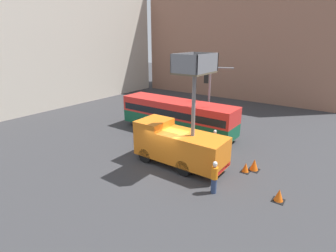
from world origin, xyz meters
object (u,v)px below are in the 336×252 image
Objects in this scene: traffic_cone_far_side at (279,195)px; road_worker_directing at (214,141)px; traffic_cone_mid_road at (246,168)px; traffic_light_pole at (208,88)px; traffic_cone_near_truck at (254,165)px; road_worker_near_truck at (214,177)px; utility_truck at (179,142)px; city_bus at (177,114)px.

road_worker_directing is at bearing 56.91° from traffic_cone_far_side.
traffic_cone_mid_road is at bearing -141.97° from road_worker_directing.
traffic_light_pole is 8.05× the size of traffic_cone_near_truck.
road_worker_directing is 3.49m from traffic_cone_mid_road.
traffic_cone_mid_road is at bearing 147.07° from traffic_cone_near_truck.
road_worker_directing is (4.99, 2.45, -0.08)m from road_worker_near_truck.
road_worker_directing is 2.80× the size of traffic_cone_mid_road.
road_worker_near_truck is 3.52m from traffic_cone_mid_road.
utility_truck is 11.51× the size of traffic_cone_mid_road.
road_worker_near_truck is 5.56m from road_worker_directing.
city_bus reaches higher than traffic_cone_near_truck.
traffic_light_pole is 10.70m from traffic_cone_far_side.
utility_truck is 3.53m from road_worker_directing.
utility_truck is 6.85m from traffic_cone_far_side.
city_bus is at bearing 69.38° from traffic_cone_near_truck.
traffic_cone_far_side reaches higher than traffic_cone_mid_road.
road_worker_directing is (3.28, -1.07, -0.76)m from utility_truck.
utility_truck is 1.17× the size of traffic_light_pole.
road_worker_near_truck is at bearing -178.25° from road_worker_directing.
traffic_light_pole is at bearing 50.61° from traffic_cone_mid_road.
traffic_cone_far_side is at bearing -129.20° from traffic_light_pole.
traffic_cone_far_side is at bearing 151.40° from city_bus.
traffic_cone_mid_road is (-4.19, -5.10, -4.03)m from traffic_light_pole.
road_worker_near_truck reaches higher than traffic_cone_far_side.
road_worker_near_truck is at bearing -149.28° from traffic_light_pole.
traffic_cone_near_truck is 0.68m from traffic_cone_mid_road.
traffic_cone_far_side is (-2.08, -2.59, 0.03)m from traffic_cone_mid_road.
traffic_light_pole is at bearing 13.94° from road_worker_directing.
traffic_cone_near_truck is (2.26, -4.48, -1.29)m from utility_truck.
road_worker_near_truck is at bearing 166.39° from traffic_cone_near_truck.
traffic_light_pole is 7.74m from traffic_cone_mid_road.
city_bus is at bearing 42.23° from road_worker_directing.
city_bus is 5.64× the size of road_worker_near_truck.
traffic_light_pole is at bearing -168.29° from city_bus.
road_worker_near_truck is (-7.59, -4.51, -3.35)m from traffic_light_pole.
traffic_cone_far_side is (-0.39, -6.70, -1.33)m from utility_truck.
traffic_cone_mid_road is (3.40, -0.59, -0.68)m from road_worker_near_truck.
traffic_light_pole reaches higher than city_bus.
traffic_cone_near_truck is (3.97, -0.96, -0.61)m from road_worker_near_truck.
utility_truck is at bearing 116.73° from traffic_cone_near_truck.
city_bus is at bearing 64.97° from traffic_cone_mid_road.
road_worker_directing is (-2.60, -2.06, -3.43)m from traffic_light_pole.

